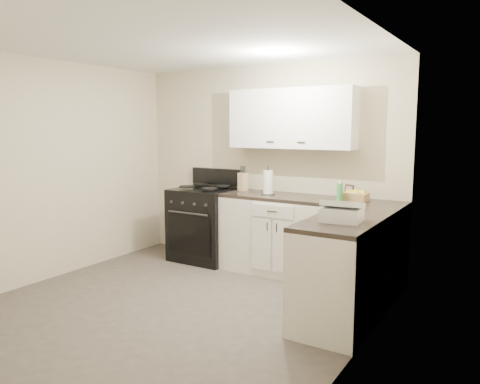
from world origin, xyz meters
The scene contains 19 objects.
floor centered at (0.00, 0.00, 0.00)m, with size 3.60×3.60×0.00m, color #473F38.
ceiling centered at (0.00, 0.00, 2.50)m, with size 3.60×3.60×0.00m, color white.
wall_back centered at (0.00, 1.80, 1.25)m, with size 3.60×3.60×0.00m, color beige.
wall_right centered at (1.80, 0.00, 1.25)m, with size 3.60×3.60×0.00m, color beige.
wall_left centered at (-1.80, 0.00, 1.25)m, with size 3.60×3.60×0.00m, color beige.
base_cabinets_back centered at (0.43, 1.50, 0.45)m, with size 1.55×0.60×0.90m, color silver.
base_cabinets_right centered at (1.50, 0.85, 0.45)m, with size 0.60×1.90×0.90m, color silver.
countertop_back centered at (0.43, 1.50, 0.92)m, with size 1.55×0.60×0.04m, color black.
countertop_right centered at (1.50, 0.85, 0.92)m, with size 0.60×1.90×0.04m, color black.
upper_cabinets centered at (0.43, 1.65, 1.84)m, with size 1.55×0.30×0.70m, color white.
stove centered at (-0.72, 1.48, 0.46)m, with size 0.80×0.68×0.97m, color black.
knife_block centered at (-0.23, 1.62, 1.05)m, with size 0.10×0.09×0.23m, color tan.
paper_towel centered at (0.21, 1.49, 1.08)m, with size 0.12×0.12×0.29m, color white.
soap_bottle centered at (1.12, 1.43, 1.04)m, with size 0.07×0.07×0.20m, color green.
picture_frame centered at (1.12, 1.74, 1.02)m, with size 0.12×0.02×0.15m, color black.
wicker_basket centered at (1.25, 1.57, 0.98)m, with size 0.26×0.17×0.09m, color #A9814F.
countertop_grill centered at (1.51, 0.40, 1.00)m, with size 0.33×0.31×0.12m, color white.
oven_mitt_near centered at (1.18, 0.43, 0.49)m, with size 0.02×0.15×0.25m, color black.
oven_mitt_far centered at (1.18, 0.47, 0.53)m, with size 0.02×0.17×0.29m, color black.
Camera 1 is at (2.83, -3.42, 1.74)m, focal length 35.00 mm.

